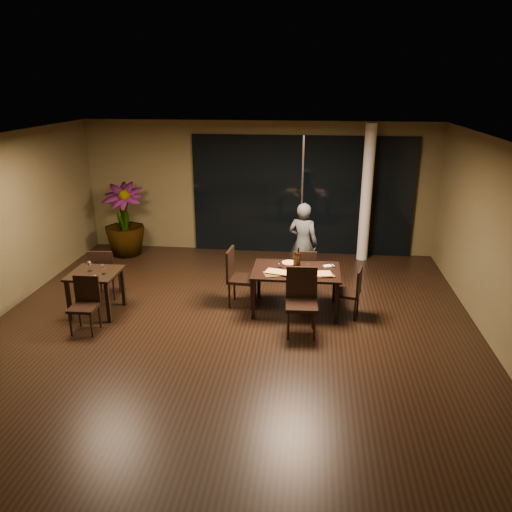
{
  "coord_description": "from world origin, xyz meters",
  "views": [
    {
      "loc": [
        1.22,
        -7.22,
        3.81
      ],
      "look_at": [
        0.33,
        0.59,
        1.05
      ],
      "focal_mm": 35.0,
      "sensor_mm": 36.0,
      "label": 1
    }
  ],
  "objects_px": {
    "chair_main_far": "(304,271)",
    "bottle_c": "(298,257)",
    "diner": "(303,244)",
    "chair_side_far": "(104,271)",
    "bottle_b": "(297,261)",
    "chair_main_left": "(237,274)",
    "bottle_a": "(295,261)",
    "potted_plant": "(124,220)",
    "chair_main_near": "(301,298)",
    "chair_side_near": "(85,301)",
    "main_table": "(296,274)",
    "side_table": "(95,279)",
    "chair_main_right": "(352,290)"
  },
  "relations": [
    {
      "from": "side_table",
      "to": "chair_main_near",
      "type": "xyz_separation_m",
      "value": [
        3.52,
        -0.3,
        -0.03
      ]
    },
    {
      "from": "main_table",
      "to": "bottle_a",
      "type": "distance_m",
      "value": 0.23
    },
    {
      "from": "diner",
      "to": "bottle_a",
      "type": "xyz_separation_m",
      "value": [
        -0.1,
        -1.26,
        0.09
      ]
    },
    {
      "from": "chair_main_near",
      "to": "diner",
      "type": "height_order",
      "value": "diner"
    },
    {
      "from": "bottle_a",
      "to": "chair_main_right",
      "type": "bearing_deg",
      "value": -8.93
    },
    {
      "from": "side_table",
      "to": "chair_main_left",
      "type": "xyz_separation_m",
      "value": [
        2.36,
        0.61,
        -0.04
      ]
    },
    {
      "from": "chair_main_near",
      "to": "bottle_a",
      "type": "distance_m",
      "value": 0.88
    },
    {
      "from": "chair_main_far",
      "to": "chair_side_far",
      "type": "bearing_deg",
      "value": 4.57
    },
    {
      "from": "diner",
      "to": "bottle_a",
      "type": "distance_m",
      "value": 1.27
    },
    {
      "from": "chair_main_left",
      "to": "chair_main_right",
      "type": "relative_size",
      "value": 1.19
    },
    {
      "from": "chair_main_left",
      "to": "potted_plant",
      "type": "distance_m",
      "value": 3.84
    },
    {
      "from": "chair_main_near",
      "to": "chair_side_near",
      "type": "distance_m",
      "value": 3.44
    },
    {
      "from": "main_table",
      "to": "chair_main_left",
      "type": "xyz_separation_m",
      "value": [
        -1.04,
        0.11,
        -0.09
      ]
    },
    {
      "from": "side_table",
      "to": "chair_main_right",
      "type": "xyz_separation_m",
      "value": [
        4.36,
        0.36,
        -0.14
      ]
    },
    {
      "from": "bottle_a",
      "to": "side_table",
      "type": "bearing_deg",
      "value": -171.38
    },
    {
      "from": "chair_side_near",
      "to": "main_table",
      "type": "bearing_deg",
      "value": 17.17
    },
    {
      "from": "chair_side_near",
      "to": "bottle_a",
      "type": "bearing_deg",
      "value": 17.47
    },
    {
      "from": "chair_main_far",
      "to": "diner",
      "type": "xyz_separation_m",
      "value": [
        -0.05,
        0.69,
        0.3
      ]
    },
    {
      "from": "chair_main_left",
      "to": "chair_main_right",
      "type": "xyz_separation_m",
      "value": [
        2.0,
        -0.25,
        -0.09
      ]
    },
    {
      "from": "chair_main_far",
      "to": "bottle_c",
      "type": "bearing_deg",
      "value": 73.72
    },
    {
      "from": "chair_main_far",
      "to": "chair_main_near",
      "type": "distance_m",
      "value": 1.39
    },
    {
      "from": "potted_plant",
      "to": "bottle_b",
      "type": "height_order",
      "value": "potted_plant"
    },
    {
      "from": "chair_main_right",
      "to": "bottle_c",
      "type": "height_order",
      "value": "bottle_c"
    },
    {
      "from": "diner",
      "to": "potted_plant",
      "type": "xyz_separation_m",
      "value": [
        -4.09,
        1.27,
        0.01
      ]
    },
    {
      "from": "diner",
      "to": "main_table",
      "type": "bearing_deg",
      "value": 104.61
    },
    {
      "from": "chair_main_left",
      "to": "bottle_a",
      "type": "distance_m",
      "value": 1.07
    },
    {
      "from": "bottle_b",
      "to": "bottle_c",
      "type": "bearing_deg",
      "value": 81.59
    },
    {
      "from": "potted_plant",
      "to": "bottle_a",
      "type": "relative_size",
      "value": 5.44
    },
    {
      "from": "diner",
      "to": "bottle_b",
      "type": "height_order",
      "value": "diner"
    },
    {
      "from": "main_table",
      "to": "potted_plant",
      "type": "relative_size",
      "value": 0.91
    },
    {
      "from": "chair_main_far",
      "to": "chair_side_far",
      "type": "distance_m",
      "value": 3.67
    },
    {
      "from": "side_table",
      "to": "chair_side_near",
      "type": "xyz_separation_m",
      "value": [
        0.09,
        -0.62,
        -0.12
      ]
    },
    {
      "from": "chair_side_near",
      "to": "bottle_a",
      "type": "distance_m",
      "value": 3.5
    },
    {
      "from": "chair_side_far",
      "to": "bottle_b",
      "type": "bearing_deg",
      "value": 174.61
    },
    {
      "from": "bottle_c",
      "to": "chair_main_near",
      "type": "bearing_deg",
      "value": -84.48
    },
    {
      "from": "chair_main_right",
      "to": "bottle_a",
      "type": "bearing_deg",
      "value": -86.42
    },
    {
      "from": "chair_main_left",
      "to": "bottle_c",
      "type": "bearing_deg",
      "value": -84.24
    },
    {
      "from": "bottle_c",
      "to": "chair_main_right",
      "type": "bearing_deg",
      "value": -16.95
    },
    {
      "from": "chair_side_far",
      "to": "potted_plant",
      "type": "distance_m",
      "value": 2.51
    },
    {
      "from": "chair_main_far",
      "to": "chair_main_near",
      "type": "bearing_deg",
      "value": 86.52
    },
    {
      "from": "side_table",
      "to": "potted_plant",
      "type": "xyz_separation_m",
      "value": [
        -0.61,
        3.04,
        0.2
      ]
    },
    {
      "from": "chair_main_far",
      "to": "chair_side_near",
      "type": "bearing_deg",
      "value": 23.41
    },
    {
      "from": "chair_main_far",
      "to": "bottle_a",
      "type": "xyz_separation_m",
      "value": [
        -0.15,
        -0.57,
        0.38
      ]
    },
    {
      "from": "main_table",
      "to": "bottle_a",
      "type": "height_order",
      "value": "bottle_a"
    },
    {
      "from": "chair_main_left",
      "to": "chair_side_far",
      "type": "bearing_deg",
      "value": 94.41
    },
    {
      "from": "chair_side_far",
      "to": "diner",
      "type": "xyz_separation_m",
      "value": [
        3.59,
        1.17,
        0.28
      ]
    },
    {
      "from": "main_table",
      "to": "chair_main_left",
      "type": "height_order",
      "value": "chair_main_left"
    },
    {
      "from": "chair_main_far",
      "to": "chair_side_far",
      "type": "height_order",
      "value": "chair_side_far"
    },
    {
      "from": "chair_side_far",
      "to": "potted_plant",
      "type": "xyz_separation_m",
      "value": [
        -0.51,
        2.44,
        0.29
      ]
    },
    {
      "from": "bottle_a",
      "to": "chair_side_near",
      "type": "bearing_deg",
      "value": -160.98
    }
  ]
}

